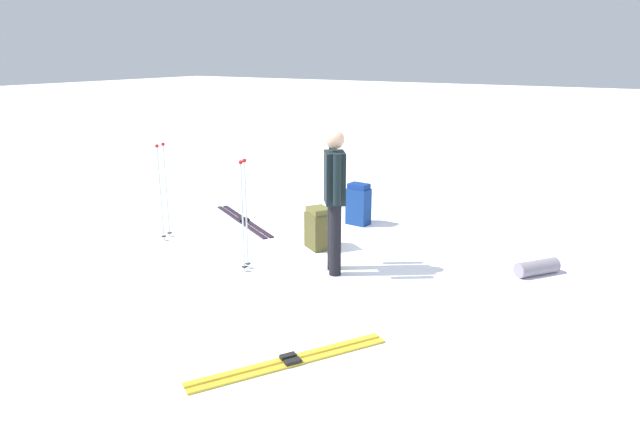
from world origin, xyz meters
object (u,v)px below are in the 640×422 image
Objects in this scene: skier_standing at (335,194)px; ski_pair_near at (243,221)px; ski_poles_planted_far at (163,187)px; ski_pair_far at (290,361)px; sleeping_mat_rolled at (537,268)px; backpack_large_dark at (319,229)px; ski_poles_planted_near at (244,210)px; backpack_bright at (358,204)px.

skier_standing is 0.96× the size of ski_pair_near.
ski_pair_far is at bearing -118.38° from ski_poles_planted_far.
sleeping_mat_rolled is at bearing -60.68° from skier_standing.
backpack_large_dark is at bearing 44.22° from skier_standing.
sleeping_mat_rolled is at bearing -60.77° from ski_poles_planted_near.
ski_pair_far is (-3.05, -3.00, 0.00)m from ski_pair_near.
ski_poles_planted_near reaches higher than sleeping_mat_rolled.
backpack_bright is 0.47× the size of ski_poles_planted_near.
backpack_bright is at bearing 20.17° from ski_pair_far.
ski_poles_planted_far is at bearing 93.65° from skier_standing.
backpack_bright is 1.15× the size of sleeping_mat_rolled.
skier_standing is 2.66m from ski_pair_near.
ski_poles_planted_far is 2.46× the size of sleeping_mat_rolled.
ski_pair_near is 1.48m from ski_poles_planted_far.
ski_poles_planted_far is (1.82, 3.37, 0.74)m from ski_pair_far.
ski_pair_near is at bearing 44.52° from ski_pair_far.
skier_standing is at bearing -135.78° from backpack_large_dark.
ski_pair_far is at bearing -152.70° from backpack_large_dark.
sleeping_mat_rolled is (1.68, -3.01, -0.66)m from ski_poles_planted_near.
ski_pair_near is at bearing 91.53° from sleeping_mat_rolled.
ski_poles_planted_near is at bearing 48.47° from ski_pair_far.
ski_pair_far is 1.21× the size of ski_poles_planted_near.
backpack_large_dark is 1.27m from ski_poles_planted_near.
ski_pair_far is at bearing -131.53° from ski_poles_planted_near.
ski_pair_far is at bearing -135.48° from ski_pair_near.
backpack_bright is (1.87, 0.68, -0.64)m from skier_standing.
backpack_bright is (3.87, 1.42, 0.30)m from ski_pair_far.
ski_poles_planted_far is at bearing 78.56° from ski_poles_planted_near.
skier_standing is at bearing -86.35° from ski_poles_planted_far.
backpack_large_dark is at bearing -104.74° from ski_pair_near.
backpack_large_dark is (0.62, 0.61, -0.68)m from skier_standing.
skier_standing is 2.68× the size of backpack_bright.
skier_standing is at bearing 20.48° from ski_pair_far.
backpack_large_dark is 1.25m from backpack_bright.
backpack_large_dark is at bearing 27.30° from ski_pair_far.
ski_pair_far is 2.35m from ski_poles_planted_near.
ski_poles_planted_far is at bearing 136.25° from backpack_bright.
skier_standing reaches higher than ski_poles_planted_far.
ski_pair_near is 1.31× the size of ski_poles_planted_near.
backpack_bright is at bearing 75.71° from sleeping_mat_rolled.
ski_poles_planted_near is at bearing 119.02° from skier_standing.
ski_pair_near is 1.31× the size of ski_poles_planted_far.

